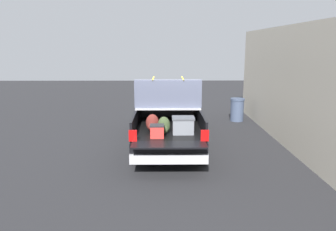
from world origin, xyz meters
TOP-DOWN VIEW (x-y plane):
  - ground_plane at (0.00, 0.00)m, footprint 40.00×40.00m
  - pickup_truck at (0.35, -0.00)m, footprint 6.05×2.06m
  - building_facade at (-0.52, -3.91)m, footprint 11.92×0.36m
  - trash_can at (3.41, -3.01)m, footprint 0.60×0.60m

SIDE VIEW (x-z plane):
  - ground_plane at x=0.00m, z-range 0.00..0.00m
  - trash_can at x=3.41m, z-range 0.01..0.99m
  - pickup_truck at x=0.35m, z-range -0.15..2.07m
  - building_facade at x=-0.52m, z-range 0.00..3.82m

